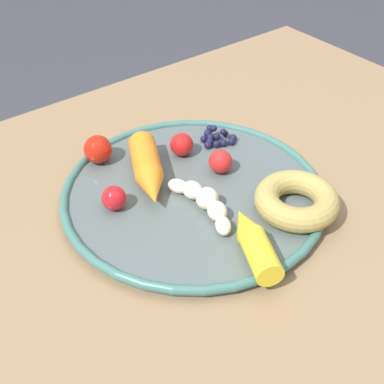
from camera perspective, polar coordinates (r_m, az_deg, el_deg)
dining_table at (r=0.78m, az=0.55°, el=-6.30°), size 1.08×0.72×0.70m
plate at (r=0.71m, az=0.00°, el=-0.18°), size 0.36×0.36×0.02m
banana at (r=0.68m, az=1.36°, el=-1.01°), size 0.04×0.13×0.03m
carrot_orange at (r=0.72m, az=-4.79°, el=2.35°), size 0.10×0.14×0.04m
carrot_yellow at (r=0.62m, az=6.76°, el=-5.33°), size 0.08×0.12×0.03m
donut at (r=0.68m, az=11.30°, el=-0.89°), size 0.15×0.15×0.03m
blueberry_pile at (r=0.81m, az=2.67°, el=5.91°), size 0.05×0.06×0.02m
tomato_near at (r=0.68m, az=-8.48°, el=-0.66°), size 0.03×0.03×0.03m
tomato_mid at (r=0.77m, az=-10.19°, el=4.57°), size 0.04×0.04×0.04m
tomato_far at (r=0.74m, az=3.11°, el=3.33°), size 0.03×0.03×0.03m
tomato_extra at (r=0.77m, az=-1.14°, el=5.18°), size 0.03×0.03×0.03m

